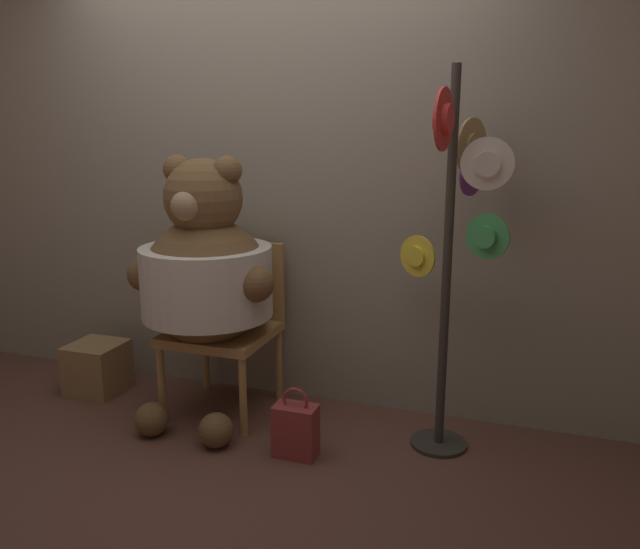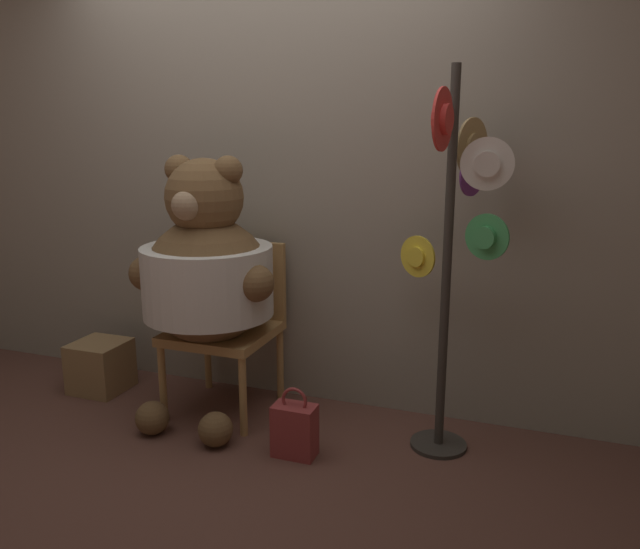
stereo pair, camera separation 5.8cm
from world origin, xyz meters
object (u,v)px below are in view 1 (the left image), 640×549
object	(u,v)px
chair	(228,319)
hat_display_rack	(456,235)
teddy_bear	(206,273)
handbag_on_ground	(296,430)

from	to	relation	value
chair	hat_display_rack	distance (m)	1.36
chair	teddy_bear	distance (m)	0.35
teddy_bear	hat_display_rack	world-z (taller)	hat_display_rack
chair	hat_display_rack	bearing A→B (deg)	-4.02
handbag_on_ground	chair	bearing A→B (deg)	143.30
teddy_bear	hat_display_rack	xyz separation A→B (m)	(1.27, 0.09, 0.26)
teddy_bear	hat_display_rack	size ratio (longest dim) A/B	0.78
hat_display_rack	handbag_on_ground	xyz separation A→B (m)	(-0.68, -0.33, -0.94)
teddy_bear	handbag_on_ground	bearing A→B (deg)	-22.68
chair	teddy_bear	size ratio (longest dim) A/B	0.65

